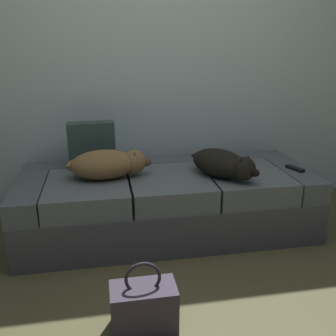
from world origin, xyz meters
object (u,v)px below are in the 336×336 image
(couch, at_px, (167,202))
(dog_tan, at_px, (109,164))
(tv_remote, at_px, (295,168))
(throw_pillow, at_px, (92,145))
(handbag, at_px, (144,307))
(dog_dark, at_px, (223,164))

(couch, xyz_separation_m, dog_tan, (-0.41, -0.05, 0.33))
(tv_remote, height_order, throw_pillow, throw_pillow)
(dog_tan, bearing_deg, throw_pillow, 112.41)
(dog_tan, relative_size, throw_pillow, 1.75)
(couch, distance_m, tv_remote, 0.98)
(couch, relative_size, handbag, 5.54)
(throw_pillow, distance_m, handbag, 1.35)
(couch, relative_size, dog_dark, 4.06)
(tv_remote, xyz_separation_m, handbag, (-1.23, -0.90, -0.34))
(dog_tan, relative_size, tv_remote, 3.97)
(tv_remote, height_order, handbag, tv_remote)
(handbag, bearing_deg, couch, 73.72)
(couch, relative_size, throw_pillow, 6.16)
(dog_dark, relative_size, handbag, 1.36)
(tv_remote, relative_size, handbag, 0.40)
(dog_tan, relative_size, dog_dark, 1.16)
(throw_pillow, bearing_deg, dog_dark, -23.99)
(dog_tan, height_order, dog_dark, dog_tan)
(throw_pillow, relative_size, handbag, 0.90)
(dog_dark, xyz_separation_m, tv_remote, (0.57, 0.05, -0.09))
(dog_dark, distance_m, tv_remote, 0.58)
(tv_remote, bearing_deg, dog_tan, 156.36)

